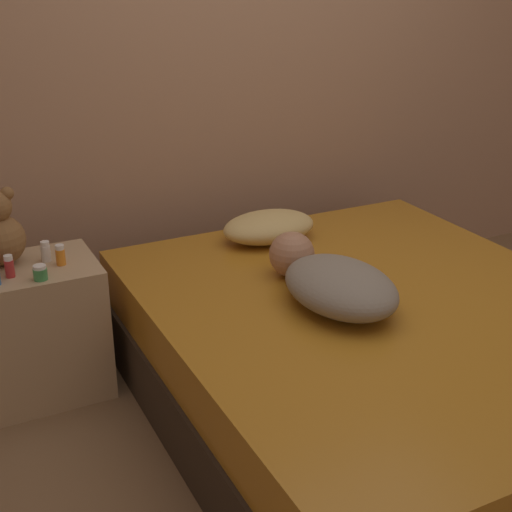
% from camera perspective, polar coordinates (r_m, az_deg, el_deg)
% --- Properties ---
extents(ground_plane, '(12.00, 12.00, 0.00)m').
position_cam_1_polar(ground_plane, '(3.03, 9.49, -12.12)').
color(ground_plane, brown).
extents(wall_back, '(8.00, 0.06, 2.60)m').
position_cam_1_polar(wall_back, '(3.63, -1.56, 16.22)').
color(wall_back, tan).
rests_on(wall_back, ground_plane).
extents(bed, '(1.71, 2.05, 0.49)m').
position_cam_1_polar(bed, '(2.90, 9.80, -8.16)').
color(bed, '#2D2319').
rests_on(bed, ground_plane).
extents(nightstand, '(0.56, 0.41, 0.58)m').
position_cam_1_polar(nightstand, '(3.11, -17.40, -5.72)').
color(nightstand, tan).
rests_on(nightstand, ground_plane).
extents(pillow, '(0.45, 0.30, 0.14)m').
position_cam_1_polar(pillow, '(3.31, 1.03, 2.35)').
color(pillow, tan).
rests_on(pillow, bed).
extents(person_lying, '(0.40, 0.70, 0.19)m').
position_cam_1_polar(person_lying, '(2.73, 6.12, -1.98)').
color(person_lying, gray).
rests_on(person_lying, bed).
extents(bottle_orange, '(0.04, 0.04, 0.08)m').
position_cam_1_polar(bottle_orange, '(2.95, -15.38, 0.07)').
color(bottle_orange, orange).
rests_on(bottle_orange, nightstand).
extents(bottle_white, '(0.04, 0.04, 0.08)m').
position_cam_1_polar(bottle_white, '(3.00, -16.47, 0.34)').
color(bottle_white, white).
rests_on(bottle_white, nightstand).
extents(bottle_red, '(0.04, 0.04, 0.09)m').
position_cam_1_polar(bottle_red, '(2.89, -19.13, -0.80)').
color(bottle_red, '#B72D2D').
rests_on(bottle_red, nightstand).
extents(bottle_green, '(0.05, 0.05, 0.06)m').
position_cam_1_polar(bottle_green, '(2.84, -16.88, -1.28)').
color(bottle_green, '#3D8E4C').
rests_on(bottle_green, nightstand).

